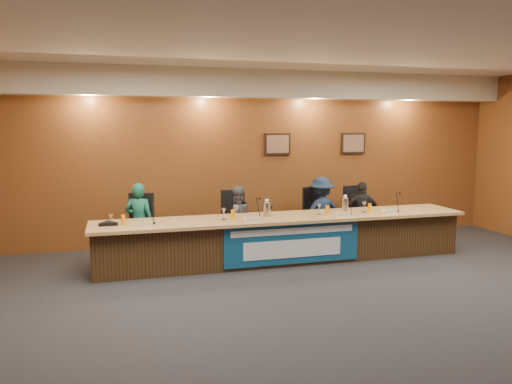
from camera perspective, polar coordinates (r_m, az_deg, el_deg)
floor at (r=6.19m, az=10.73°, el=-13.37°), size 10.00×10.00×0.00m
ceiling at (r=5.87m, az=11.53°, el=17.26°), size 10.00×8.00×0.04m
wall_back at (r=9.54m, az=0.11°, el=3.98°), size 10.00×0.04×3.20m
soffit at (r=9.31m, az=0.55°, el=12.21°), size 10.00×0.50×0.50m
dais_body at (r=8.20m, az=3.23°, el=-5.45°), size 6.00×0.80×0.70m
dais_top at (r=8.08m, az=3.36°, el=-2.94°), size 6.10×0.95×0.05m
banner at (r=7.82m, az=4.23°, el=-5.89°), size 2.20×0.02×0.65m
banner_text_upper at (r=7.76m, az=4.28°, el=-4.48°), size 2.00×0.01×0.10m
banner_text_lower at (r=7.82m, az=4.26°, el=-6.48°), size 1.60×0.01×0.28m
wall_photo_left at (r=9.61m, az=2.46°, el=5.50°), size 0.52×0.04×0.42m
wall_photo_right at (r=10.23m, az=11.03°, el=5.49°), size 0.52×0.04×0.42m
panelist_a at (r=8.37m, az=-13.20°, el=-3.33°), size 0.55×0.46×1.29m
panelist_b at (r=8.61m, az=-2.19°, el=-3.17°), size 0.64×0.53×1.19m
panelist_c at (r=9.09m, az=7.47°, el=-2.33°), size 0.87×0.55×1.29m
panelist_d at (r=9.46m, az=12.05°, el=-2.40°), size 0.74×0.45×1.17m
office_chair_a at (r=8.50m, az=-13.20°, el=-4.29°), size 0.59×0.59×0.08m
office_chair_b at (r=8.72m, az=-2.34°, el=-3.79°), size 0.48×0.48×0.08m
office_chair_c at (r=9.21m, az=7.21°, el=-3.23°), size 0.55×0.55×0.08m
office_chair_d at (r=9.56m, az=11.75°, el=-2.93°), size 0.55×0.55×0.08m
nameplate_a at (r=7.40m, az=-12.63°, el=-3.53°), size 0.24×0.08×0.10m
microphone_a at (r=7.59m, az=-11.69°, el=-3.51°), size 0.07×0.07×0.02m
juice_glass_a at (r=7.60m, az=-14.93°, el=-3.10°), size 0.06×0.06×0.15m
water_glass_a at (r=7.55m, az=-16.22°, el=-3.10°), size 0.08×0.08×0.18m
nameplate_b at (r=7.63m, az=-0.32°, el=-3.02°), size 0.24×0.08×0.10m
microphone_b at (r=7.87m, az=0.19°, el=-2.95°), size 0.07×0.07×0.02m
juice_glass_b at (r=7.79m, az=-2.67°, el=-2.58°), size 0.06×0.06×0.15m
water_glass_b at (r=7.75m, az=-3.73°, el=-2.53°), size 0.08×0.08×0.18m
nameplate_c at (r=8.21m, az=10.05°, el=-2.38°), size 0.24×0.08×0.10m
microphone_c at (r=8.41m, az=10.66°, el=-2.40°), size 0.07×0.07×0.02m
juice_glass_c at (r=8.28m, az=8.15°, el=-2.05°), size 0.06×0.06×0.15m
water_glass_c at (r=8.26m, az=7.20°, el=-1.95°), size 0.08×0.08×0.18m
nameplate_d at (r=8.63m, az=15.17°, el=-2.05°), size 0.24×0.08×0.10m
microphone_d at (r=8.79m, az=15.70°, el=-2.13°), size 0.07×0.07×0.02m
juice_glass_d at (r=8.63m, az=12.86°, el=-1.77°), size 0.06×0.06×0.15m
water_glass_d at (r=8.59m, az=12.28°, el=-1.69°), size 0.08×0.08×0.18m
carafe_mid at (r=8.03m, az=1.24°, el=-1.99°), size 0.12×0.12×0.23m
carafe_right at (r=8.53m, az=10.12°, el=-1.49°), size 0.11×0.11×0.24m
speakerphone at (r=7.64m, az=-16.53°, el=-3.48°), size 0.32×0.32×0.05m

